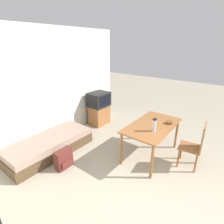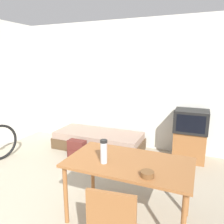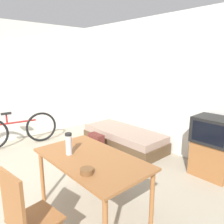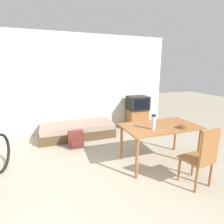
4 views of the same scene
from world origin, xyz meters
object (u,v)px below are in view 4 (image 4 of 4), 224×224
(wooden_chair, at_px, (202,156))
(backpack, at_px, (76,140))
(mate_bowl, at_px, (182,127))
(daybed, at_px, (78,130))
(thermos_flask, at_px, (153,121))
(dining_table, at_px, (160,130))
(tv, at_px, (138,112))

(wooden_chair, bearing_deg, backpack, 128.12)
(mate_bowl, bearing_deg, daybed, 126.79)
(thermos_flask, bearing_deg, daybed, 117.87)
(wooden_chair, relative_size, backpack, 2.45)
(dining_table, relative_size, wooden_chair, 1.46)
(daybed, distance_m, mate_bowl, 2.67)
(daybed, xyz_separation_m, tv, (1.84, 0.15, 0.33))
(thermos_flask, bearing_deg, wooden_chair, -59.95)
(daybed, xyz_separation_m, wooden_chair, (1.45, -2.68, 0.34))
(tv, bearing_deg, thermos_flask, -110.68)
(wooden_chair, bearing_deg, tv, 82.12)
(dining_table, bearing_deg, backpack, 140.53)
(dining_table, xyz_separation_m, wooden_chair, (0.16, -0.85, -0.14))
(tv, bearing_deg, daybed, -175.33)
(daybed, relative_size, wooden_chair, 1.99)
(tv, xyz_separation_m, mate_bowl, (-0.28, -2.23, 0.26))
(wooden_chair, bearing_deg, mate_bowl, 79.79)
(thermos_flask, bearing_deg, backpack, 131.86)
(mate_bowl, bearing_deg, dining_table, 136.78)
(tv, distance_m, thermos_flask, 2.30)
(thermos_flask, relative_size, mate_bowl, 2.00)
(tv, height_order, mate_bowl, tv)
(tv, xyz_separation_m, wooden_chair, (-0.39, -2.83, 0.01))
(mate_bowl, distance_m, backpack, 2.28)
(dining_table, xyz_separation_m, thermos_flask, (-0.25, -0.14, 0.23))
(mate_bowl, bearing_deg, backpack, 139.90)
(thermos_flask, bearing_deg, mate_bowl, -12.35)
(tv, xyz_separation_m, backpack, (-1.97, -0.81, -0.32))
(thermos_flask, xyz_separation_m, backpack, (-1.17, 1.31, -0.70))
(tv, distance_m, wooden_chair, 2.85)
(tv, distance_m, mate_bowl, 2.27)
(wooden_chair, xyz_separation_m, mate_bowl, (0.11, 0.59, 0.25))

